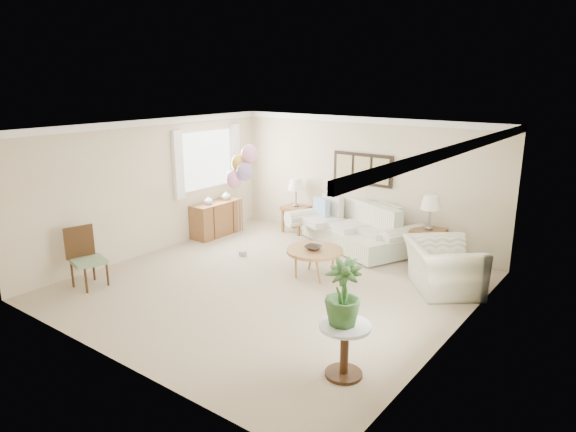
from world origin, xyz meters
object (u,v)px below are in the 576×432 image
object	(u,v)px
sofa	(354,230)
armchair	(443,267)
balloon_cluster	(242,168)
coffee_table	(315,251)
accent_chair	(85,256)

from	to	relation	value
sofa	armchair	xyz separation A→B (m)	(2.24, -1.04, 0.02)
armchair	balloon_cluster	size ratio (longest dim) A/B	0.56
coffee_table	balloon_cluster	size ratio (longest dim) A/B	0.45
coffee_table	armchair	size ratio (longest dim) A/B	0.80
sofa	coffee_table	distance (m)	1.83
armchair	balloon_cluster	distance (m)	3.98
balloon_cluster	armchair	bearing A→B (deg)	10.87
coffee_table	armchair	xyz separation A→B (m)	(1.98, 0.77, -0.06)
sofa	armchair	distance (m)	2.47
coffee_table	balloon_cluster	bearing A→B (deg)	177.88
armchair	balloon_cluster	bearing A→B (deg)	61.69
accent_chair	balloon_cluster	world-z (taller)	balloon_cluster
armchair	sofa	bearing A→B (deg)	25.96
sofa	balloon_cluster	xyz separation A→B (m)	(-1.43, -1.75, 1.36)
armchair	accent_chair	distance (m)	5.85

